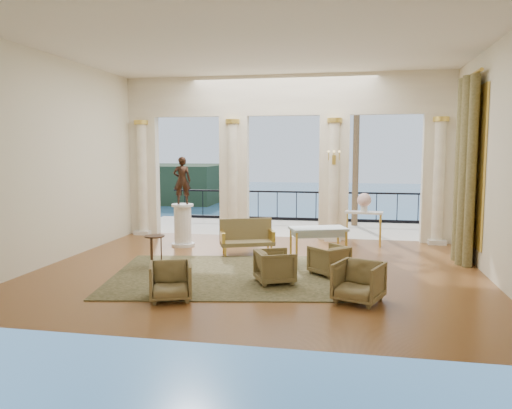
% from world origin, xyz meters
% --- Properties ---
extents(floor, '(9.00, 9.00, 0.00)m').
position_xyz_m(floor, '(0.00, 0.00, 0.00)').
color(floor, '#4D280F').
rests_on(floor, ground).
extents(room_walls, '(9.00, 9.00, 9.00)m').
position_xyz_m(room_walls, '(0.00, -1.12, 2.88)').
color(room_walls, '#F2EBCB').
rests_on(room_walls, ground).
extents(arcade, '(9.00, 0.56, 4.50)m').
position_xyz_m(arcade, '(-0.00, 3.82, 2.58)').
color(arcade, beige).
rests_on(arcade, ground).
extents(terrace, '(10.00, 3.60, 0.10)m').
position_xyz_m(terrace, '(0.00, 5.80, -0.05)').
color(terrace, beige).
rests_on(terrace, ground).
extents(balustrade, '(9.00, 0.06, 1.03)m').
position_xyz_m(balustrade, '(0.00, 7.40, 0.41)').
color(balustrade, black).
rests_on(balustrade, terrace).
extents(palm_tree, '(2.00, 2.00, 4.50)m').
position_xyz_m(palm_tree, '(2.00, 6.60, 4.09)').
color(palm_tree, '#4C3823').
rests_on(palm_tree, terrace).
extents(headland, '(22.00, 18.00, 6.00)m').
position_xyz_m(headland, '(-30.00, 70.00, -3.00)').
color(headland, black).
rests_on(headland, sea).
extents(sea, '(160.00, 160.00, 0.00)m').
position_xyz_m(sea, '(0.00, 60.00, -6.00)').
color(sea, '#265582').
rests_on(sea, ground).
extents(curtain, '(0.33, 1.40, 4.09)m').
position_xyz_m(curtain, '(4.28, 1.50, 2.02)').
color(curtain, brown).
rests_on(curtain, ground).
extents(window_frame, '(0.04, 1.60, 3.40)m').
position_xyz_m(window_frame, '(4.47, 1.50, 2.10)').
color(window_frame, gold).
rests_on(window_frame, room_walls).
extents(wall_sconce, '(0.30, 0.11, 0.33)m').
position_xyz_m(wall_sconce, '(1.40, 3.51, 2.23)').
color(wall_sconce, gold).
rests_on(wall_sconce, arcade).
extents(rug, '(4.99, 4.18, 0.02)m').
position_xyz_m(rug, '(-0.49, -0.58, 0.01)').
color(rug, '#272D15').
rests_on(rug, ground).
extents(armchair_a, '(0.85, 0.82, 0.69)m').
position_xyz_m(armchair_a, '(-1.04, -2.31, 0.34)').
color(armchair_a, '#493E21').
rests_on(armchair_a, ground).
extents(armchair_b, '(0.90, 0.88, 0.73)m').
position_xyz_m(armchair_b, '(2.00, -1.86, 0.36)').
color(armchair_b, '#493E21').
rests_on(armchair_b, ground).
extents(armchair_c, '(0.86, 0.87, 0.65)m').
position_xyz_m(armchair_c, '(1.46, -0.16, 0.33)').
color(armchair_c, '#493E21').
rests_on(armchair_c, ground).
extents(armchair_d, '(0.84, 0.86, 0.68)m').
position_xyz_m(armchair_d, '(0.50, -0.97, 0.34)').
color(armchair_d, '#493E21').
rests_on(armchair_d, ground).
extents(settee, '(1.37, 0.95, 0.83)m').
position_xyz_m(settee, '(-0.55, 1.49, 0.41)').
color(settee, '#493E21').
rests_on(settee, ground).
extents(game_table, '(1.33, 1.01, 0.81)m').
position_xyz_m(game_table, '(1.18, 0.69, 0.73)').
color(game_table, silver).
rests_on(game_table, ground).
extents(pedestal, '(0.59, 0.59, 1.09)m').
position_xyz_m(pedestal, '(-2.36, 2.14, 0.52)').
color(pedestal, silver).
rests_on(pedestal, ground).
extents(statue, '(0.50, 0.39, 1.21)m').
position_xyz_m(statue, '(-2.36, 2.14, 1.69)').
color(statue, black).
rests_on(statue, pedestal).
extents(console_table, '(0.98, 0.47, 0.89)m').
position_xyz_m(console_table, '(2.20, 3.05, 0.74)').
color(console_table, silver).
rests_on(console_table, ground).
extents(urn, '(0.36, 0.36, 0.47)m').
position_xyz_m(urn, '(2.20, 3.05, 1.16)').
color(urn, silver).
rests_on(urn, console_table).
extents(side_table, '(0.42, 0.42, 0.68)m').
position_xyz_m(side_table, '(-2.16, -0.23, 0.59)').
color(side_table, black).
rests_on(side_table, ground).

